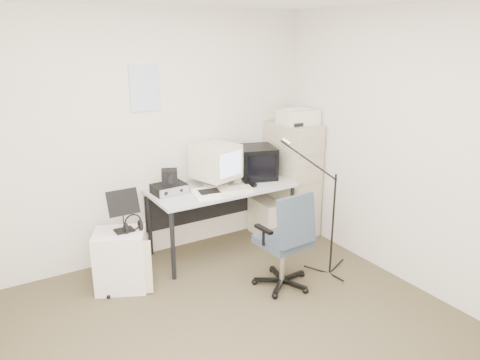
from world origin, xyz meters
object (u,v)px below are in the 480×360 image
desk (222,219)px  office_chair (283,239)px  filing_cabinet (292,179)px  side_cart (121,260)px

desk → office_chair: (0.12, -0.93, 0.11)m
filing_cabinet → desk: size_ratio=0.87×
filing_cabinet → office_chair: 1.29m
filing_cabinet → side_cart: filing_cabinet is taller
filing_cabinet → side_cart: 2.16m
desk → side_cart: bearing=-170.7°
office_chair → desk: bearing=93.2°
filing_cabinet → desk: (-0.95, -0.03, -0.29)m
desk → side_cart: desk is taller
desk → office_chair: size_ratio=1.59×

